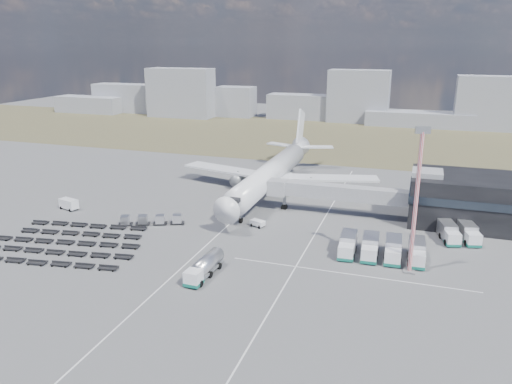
% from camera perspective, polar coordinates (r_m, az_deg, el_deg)
% --- Properties ---
extents(ground, '(420.00, 420.00, 0.00)m').
position_cam_1_polar(ground, '(96.39, -3.57, -5.30)').
color(ground, '#565659').
rests_on(ground, ground).
extents(grass_strip, '(420.00, 90.00, 0.01)m').
position_cam_1_polar(grass_strip, '(198.97, 8.32, 6.14)').
color(grass_strip, '#4D452E').
rests_on(grass_strip, ground).
extents(lane_markings, '(47.12, 110.00, 0.01)m').
position_cam_1_polar(lane_markings, '(96.09, 2.54, -5.35)').
color(lane_markings, silver).
rests_on(lane_markings, ground).
extents(terminal, '(30.40, 16.40, 11.00)m').
position_cam_1_polar(terminal, '(111.97, 24.77, -0.84)').
color(terminal, black).
rests_on(terminal, ground).
extents(jet_bridge, '(30.30, 3.80, 7.05)m').
position_cam_1_polar(jet_bridge, '(109.21, 8.18, 0.05)').
color(jet_bridge, '#939399').
rests_on(jet_bridge, ground).
extents(airliner, '(51.59, 64.53, 17.62)m').
position_cam_1_polar(airliner, '(123.86, 1.95, 2.34)').
color(airliner, white).
rests_on(airliner, ground).
extents(skyline, '(294.97, 25.42, 23.91)m').
position_cam_1_polar(skyline, '(238.16, 9.37, 9.90)').
color(skyline, '#90929D').
rests_on(skyline, ground).
extents(fuel_tanker, '(2.97, 10.03, 3.21)m').
position_cam_1_polar(fuel_tanker, '(81.22, -5.92, -8.51)').
color(fuel_tanker, white).
rests_on(fuel_tanker, ground).
extents(pushback_tug, '(3.26, 2.52, 1.34)m').
position_cam_1_polar(pushback_tug, '(101.87, 0.19, -3.62)').
color(pushback_tug, white).
rests_on(pushback_tug, ground).
extents(utility_van, '(4.88, 3.14, 2.39)m').
position_cam_1_polar(utility_van, '(119.66, -20.61, -1.32)').
color(utility_van, white).
rests_on(utility_van, ground).
extents(catering_truck, '(2.64, 5.55, 2.47)m').
position_cam_1_polar(catering_truck, '(131.84, 3.53, 1.40)').
color(catering_truck, white).
rests_on(catering_truck, ground).
extents(service_trucks_near, '(14.71, 8.51, 3.20)m').
position_cam_1_polar(service_trucks_near, '(89.97, 14.16, -6.27)').
color(service_trucks_near, white).
rests_on(service_trucks_near, ground).
extents(service_trucks_far, '(7.87, 8.76, 3.01)m').
position_cam_1_polar(service_trucks_far, '(101.84, 22.17, -4.35)').
color(service_trucks_far, white).
rests_on(service_trucks_far, ground).
extents(uld_row, '(13.01, 6.74, 1.85)m').
position_cam_1_polar(uld_row, '(104.88, -11.87, -3.13)').
color(uld_row, black).
rests_on(uld_row, ground).
extents(baggage_dollies, '(31.19, 23.57, 0.77)m').
position_cam_1_polar(baggage_dollies, '(99.92, -21.05, -5.39)').
color(baggage_dollies, black).
rests_on(baggage_dollies, ground).
extents(floodlight_mast, '(2.30, 1.86, 24.03)m').
position_cam_1_polar(floodlight_mast, '(82.26, 17.81, -1.11)').
color(floodlight_mast, red).
rests_on(floodlight_mast, ground).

